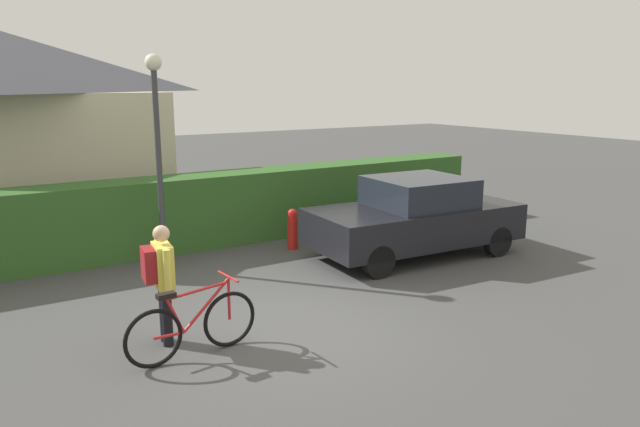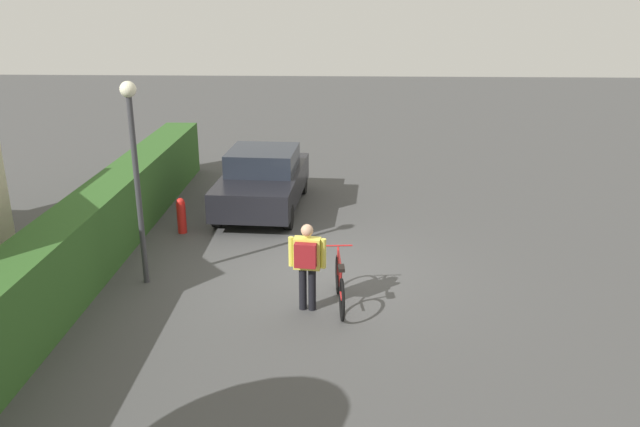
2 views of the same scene
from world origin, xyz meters
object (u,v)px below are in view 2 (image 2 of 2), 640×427
bicycle (340,285)px  street_lamp (134,154)px  person_rider (307,260)px  fire_hydrant (181,215)px  parked_car_near (263,180)px

bicycle → street_lamp: (0.81, 3.60, 2.05)m
person_rider → street_lamp: (1.00, 3.05, 1.52)m
bicycle → person_rider: (-0.19, 0.55, 0.53)m
fire_hydrant → bicycle: bearing=-133.7°
street_lamp → fire_hydrant: street_lamp is taller
parked_car_near → person_rider: person_rider is taller
parked_car_near → street_lamp: bearing=158.9°
parked_car_near → fire_hydrant: parked_car_near is taller
bicycle → parked_car_near: bearing=20.6°
bicycle → person_rider: person_rider is taller
person_rider → fire_hydrant: (3.58, 3.00, -0.50)m
parked_car_near → street_lamp: street_lamp is taller
street_lamp → fire_hydrant: bearing=-1.1°
street_lamp → bicycle: bearing=-102.7°
person_rider → fire_hydrant: person_rider is taller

